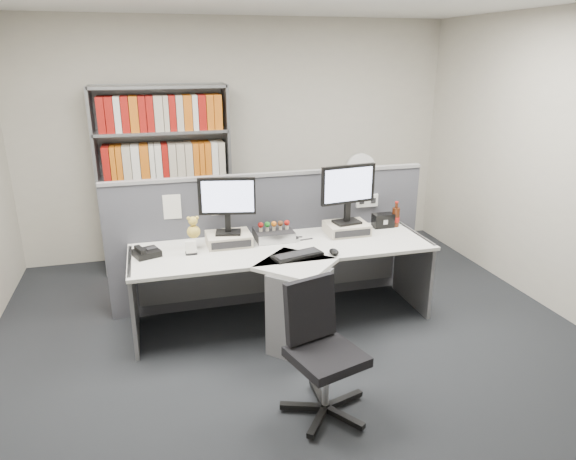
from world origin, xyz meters
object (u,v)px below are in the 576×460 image
object	(u,v)px
desk_calendar	(191,249)
filing_cabinet	(357,232)
desk_phone	(146,253)
speaker	(383,220)
mouse	(334,252)
office_chair	(320,346)
monitor_left	(227,201)
monitor_right	(348,189)
desk	(290,284)
desk_fan	(360,172)
desktop_pc	(274,234)
cola_bottle	(396,217)
shelving_unit	(166,181)
keyboard	(297,255)

from	to	relation	value
desk_calendar	filing_cabinet	distance (m)	2.34
desk_phone	speaker	world-z (taller)	speaker
mouse	filing_cabinet	size ratio (longest dim) A/B	0.17
office_chair	monitor_left	bearing A→B (deg)	104.59
mouse	office_chair	distance (m)	1.07
monitor_left	monitor_right	bearing A→B (deg)	0.01
filing_cabinet	mouse	bearing A→B (deg)	-119.59
desk	desk_fan	size ratio (longest dim) A/B	4.63
desk_phone	desktop_pc	bearing A→B (deg)	6.64
cola_bottle	shelving_unit	distance (m)	2.51
speaker	desk_fan	size ratio (longest dim) A/B	0.35
monitor_left	cola_bottle	size ratio (longest dim) A/B	2.00
speaker	desk_fan	xyz separation A→B (m)	(0.14, 0.93, 0.27)
desk_calendar	cola_bottle	bearing A→B (deg)	6.36
mouse	cola_bottle	bearing A→B (deg)	33.06
desktop_pc	desk_calendar	size ratio (longest dim) A/B	2.92
speaker	office_chair	xyz separation A→B (m)	(-1.14, -1.50, -0.31)
desk_calendar	speaker	distance (m)	1.86
desk_phone	filing_cabinet	distance (m)	2.63
desk_phone	shelving_unit	size ratio (longest dim) A/B	0.12
mouse	office_chair	world-z (taller)	office_chair
desk	filing_cabinet	size ratio (longest dim) A/B	3.71
desktop_pc	office_chair	world-z (taller)	office_chair
monitor_right	filing_cabinet	xyz separation A→B (m)	(0.55, 1.02, -0.79)
desk	desk_calendar	bearing A→B (deg)	163.43
cola_bottle	mouse	bearing A→B (deg)	-146.94
desk	mouse	world-z (taller)	mouse
mouse	office_chair	size ratio (longest dim) A/B	0.13
keyboard	desk_calendar	distance (m)	0.88
keyboard	cola_bottle	world-z (taller)	cola_bottle
desk	shelving_unit	distance (m)	2.12
desk_phone	desk_calendar	size ratio (longest dim) A/B	2.15
keyboard	cola_bottle	xyz separation A→B (m)	(1.13, 0.51, 0.08)
shelving_unit	desk_phone	bearing A→B (deg)	-98.91
monitor_right	shelving_unit	bearing A→B (deg)	136.67
desk	office_chair	world-z (taller)	office_chair
keyboard	shelving_unit	size ratio (longest dim) A/B	0.22
filing_cabinet	monitor_right	bearing A→B (deg)	-118.30
shelving_unit	desk_fan	world-z (taller)	shelving_unit
desk_calendar	shelving_unit	bearing A→B (deg)	94.07
desk_phone	speaker	distance (m)	2.21
desk_calendar	desk_phone	bearing A→B (deg)	172.05
cola_bottle	desktop_pc	bearing A→B (deg)	-178.13
monitor_left	mouse	distance (m)	1.00
shelving_unit	mouse	bearing A→B (deg)	-56.96
desk_calendar	speaker	xyz separation A→B (m)	(1.84, 0.23, 0.02)
speaker	shelving_unit	world-z (taller)	shelving_unit
monitor_left	desk_phone	world-z (taller)	monitor_left
desk_phone	keyboard	bearing A→B (deg)	-15.83
office_chair	desk_calendar	bearing A→B (deg)	119.20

